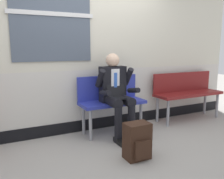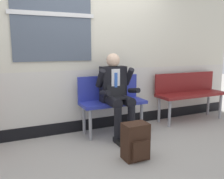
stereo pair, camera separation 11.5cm
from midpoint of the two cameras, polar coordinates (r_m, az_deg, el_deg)
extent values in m
plane|color=#9E9991|center=(3.66, -2.43, -11.82)|extent=(18.00, 18.00, 0.00)
cube|color=beige|center=(3.98, -6.21, 20.54)|extent=(5.88, 0.12, 2.16)
cube|color=beige|center=(3.98, -5.81, -1.06)|extent=(5.88, 0.12, 0.82)
cube|color=black|center=(4.11, -5.68, -7.96)|extent=(5.88, 0.14, 0.19)
cube|color=#4C5666|center=(3.70, -15.12, 17.11)|extent=(1.16, 0.02, 1.36)
cube|color=silver|center=(3.69, -15.09, 17.13)|extent=(1.24, 0.03, 0.06)
cube|color=#28339E|center=(3.78, -0.74, -3.16)|extent=(1.04, 0.42, 0.05)
cube|color=#28339E|center=(3.89, -1.90, 0.51)|extent=(1.04, 0.04, 0.39)
cylinder|color=gray|center=(3.55, -6.11, -8.49)|extent=(0.05, 0.05, 0.47)
cylinder|color=gray|center=(3.82, -7.71, -7.17)|extent=(0.05, 0.05, 0.47)
cylinder|color=gray|center=(3.93, 6.05, -6.65)|extent=(0.05, 0.05, 0.47)
cylinder|color=gray|center=(4.17, 3.82, -5.61)|extent=(0.05, 0.05, 0.47)
cube|color=maroon|center=(4.69, 17.26, -1.00)|extent=(1.38, 0.42, 0.05)
cube|color=maroon|center=(4.79, 15.90, 1.79)|extent=(1.38, 0.04, 0.36)
cylinder|color=gray|center=(4.25, 12.51, -5.54)|extent=(0.05, 0.05, 0.47)
cylinder|color=gray|center=(4.48, 10.09, -4.66)|extent=(0.05, 0.05, 0.47)
cylinder|color=gray|center=(5.09, 23.25, -3.55)|extent=(0.05, 0.05, 0.47)
cylinder|color=gray|center=(5.28, 20.77, -2.91)|extent=(0.05, 0.05, 0.47)
cylinder|color=black|center=(3.53, -0.85, -2.94)|extent=(0.15, 0.40, 0.15)
cylinder|color=black|center=(3.45, 0.55, -8.54)|extent=(0.11, 0.11, 0.52)
cube|color=black|center=(3.48, 1.00, -12.36)|extent=(0.10, 0.26, 0.07)
cylinder|color=black|center=(3.63, 2.28, -2.58)|extent=(0.15, 0.40, 0.15)
cylinder|color=black|center=(3.55, 3.74, -8.02)|extent=(0.11, 0.11, 0.52)
cube|color=black|center=(3.58, 4.19, -11.73)|extent=(0.10, 0.26, 0.07)
cube|color=black|center=(3.72, -0.75, 1.34)|extent=(0.40, 0.18, 0.55)
cube|color=silver|center=(3.63, -0.09, 1.92)|extent=(0.14, 0.01, 0.39)
cube|color=blue|center=(3.63, -0.04, 1.44)|extent=(0.05, 0.01, 0.33)
sphere|color=beige|center=(3.68, -0.76, 7.04)|extent=(0.21, 0.21, 0.21)
cylinder|color=black|center=(3.54, -3.75, 2.68)|extent=(0.09, 0.25, 0.30)
cylinder|color=black|center=(3.42, -2.60, -0.85)|extent=(0.08, 0.27, 0.12)
cylinder|color=black|center=(3.75, 3.02, 3.10)|extent=(0.09, 0.25, 0.30)
cylinder|color=black|center=(3.64, 4.31, -0.20)|extent=(0.08, 0.27, 0.12)
cube|color=black|center=(3.54, 0.96, -1.99)|extent=(0.31, 0.22, 0.02)
cube|color=black|center=(3.63, 0.01, 0.09)|extent=(0.31, 0.08, 0.21)
cube|color=#331E14|center=(3.01, 4.91, -12.15)|extent=(0.31, 0.21, 0.46)
cube|color=#331E14|center=(2.93, 6.22, -14.20)|extent=(0.21, 0.04, 0.23)
camera|label=1|loc=(0.06, -90.94, -0.17)|focal=38.17mm
camera|label=2|loc=(0.06, 89.06, 0.17)|focal=38.17mm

